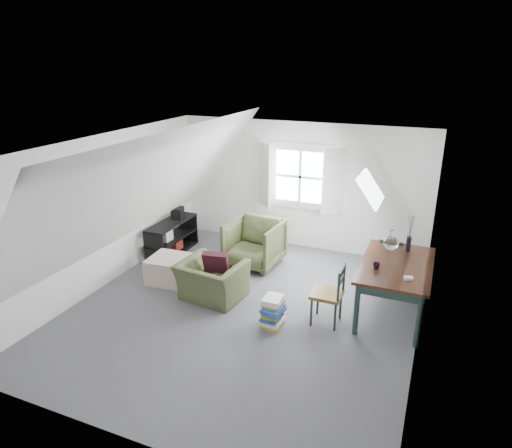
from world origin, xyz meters
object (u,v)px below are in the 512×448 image
at_px(dining_table, 396,271).
at_px(magazine_stack, 273,312).
at_px(armchair_near, 213,298).
at_px(armchair_far, 254,264).
at_px(media_shelf, 171,240).
at_px(ottoman, 169,269).
at_px(dining_chair_far, 390,261).
at_px(dining_chair_near, 330,294).

height_order(dining_table, magazine_stack, dining_table).
distance_m(armchair_near, armchair_far, 1.42).
bearing_deg(media_shelf, armchair_far, 6.92).
relative_size(ottoman, dining_chair_far, 0.74).
distance_m(armchair_near, dining_chair_far, 2.98).
distance_m(armchair_near, media_shelf, 2.03).
xyz_separation_m(dining_chair_near, magazine_stack, (-0.71, -0.40, -0.25)).
bearing_deg(magazine_stack, ottoman, 162.99).
xyz_separation_m(ottoman, magazine_stack, (2.14, -0.66, 0.01)).
height_order(armchair_far, magazine_stack, magazine_stack).
xyz_separation_m(armchair_near, media_shelf, (-1.57, 1.26, 0.29)).
bearing_deg(dining_chair_far, armchair_near, 37.05).
bearing_deg(media_shelf, ottoman, -57.12).
height_order(dining_table, dining_chair_far, dining_chair_far).
xyz_separation_m(armchair_far, dining_chair_near, (1.75, -1.41, 0.47)).
relative_size(dining_table, magazine_stack, 3.67).
xyz_separation_m(dining_table, dining_chair_far, (-0.17, 0.88, -0.26)).
xyz_separation_m(ottoman, dining_chair_far, (3.50, 1.23, 0.24)).
xyz_separation_m(dining_chair_far, magazine_stack, (-1.36, -1.89, -0.23)).
height_order(dining_chair_near, magazine_stack, dining_chair_near).
height_order(armchair_far, dining_table, dining_table).
distance_m(armchair_far, ottoman, 1.60).
distance_m(media_shelf, magazine_stack, 3.20).
bearing_deg(media_shelf, dining_table, -6.78).
bearing_deg(armchair_far, magazine_stack, -55.40).
bearing_deg(dining_chair_near, dining_chair_far, 173.34).
height_order(armchair_near, magazine_stack, magazine_stack).
height_order(dining_chair_far, media_shelf, dining_chair_far).
relative_size(dining_chair_far, dining_chair_near, 0.97).
height_order(dining_chair_near, media_shelf, dining_chair_near).
bearing_deg(armchair_far, dining_table, -12.73).
bearing_deg(dining_chair_far, ottoman, 25.82).
bearing_deg(armchair_far, media_shelf, -170.41).
xyz_separation_m(media_shelf, magazine_stack, (2.74, -1.65, -0.07)).
height_order(armchair_near, media_shelf, media_shelf).
relative_size(ottoman, media_shelf, 0.51).
xyz_separation_m(ottoman, dining_table, (3.67, 0.35, 0.50)).
bearing_deg(ottoman, dining_chair_far, 19.36).
height_order(dining_chair_far, dining_chair_near, dining_chair_near).
distance_m(ottoman, dining_chair_near, 2.87).
bearing_deg(magazine_stack, dining_chair_near, 29.25).
bearing_deg(ottoman, dining_table, 5.44).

